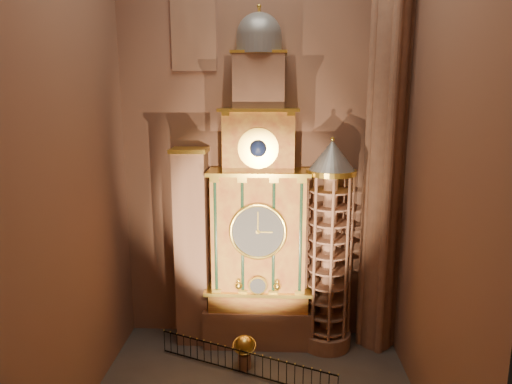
{
  "coord_description": "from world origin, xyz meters",
  "views": [
    {
      "loc": [
        0.83,
        -17.05,
        12.62
      ],
      "look_at": [
        -0.05,
        3.0,
        8.45
      ],
      "focal_mm": 32.0,
      "sensor_mm": 36.0,
      "label": 1
    }
  ],
  "objects_px": {
    "stair_turret": "(329,248)",
    "portrait_tower": "(192,247)",
    "astronomical_clock": "(259,219)",
    "celestial_globe": "(244,349)",
    "iron_railing": "(244,362)"
  },
  "relations": [
    {
      "from": "celestial_globe",
      "to": "iron_railing",
      "type": "distance_m",
      "value": 0.66
    },
    {
      "from": "celestial_globe",
      "to": "iron_railing",
      "type": "height_order",
      "value": "celestial_globe"
    },
    {
      "from": "astronomical_clock",
      "to": "portrait_tower",
      "type": "distance_m",
      "value": 3.73
    },
    {
      "from": "iron_railing",
      "to": "astronomical_clock",
      "type": "bearing_deg",
      "value": 79.14
    },
    {
      "from": "astronomical_clock",
      "to": "iron_railing",
      "type": "bearing_deg",
      "value": -100.86
    },
    {
      "from": "astronomical_clock",
      "to": "stair_turret",
      "type": "distance_m",
      "value": 3.78
    },
    {
      "from": "stair_turret",
      "to": "celestial_globe",
      "type": "distance_m",
      "value": 6.32
    },
    {
      "from": "portrait_tower",
      "to": "iron_railing",
      "type": "distance_m",
      "value": 6.15
    },
    {
      "from": "stair_turret",
      "to": "portrait_tower",
      "type": "bearing_deg",
      "value": 177.67
    },
    {
      "from": "astronomical_clock",
      "to": "portrait_tower",
      "type": "xyz_separation_m",
      "value": [
        -3.4,
        0.02,
        -1.53
      ]
    },
    {
      "from": "stair_turret",
      "to": "iron_railing",
      "type": "xyz_separation_m",
      "value": [
        -4.08,
        -2.76,
        -4.66
      ]
    },
    {
      "from": "portrait_tower",
      "to": "iron_railing",
      "type": "height_order",
      "value": "portrait_tower"
    },
    {
      "from": "portrait_tower",
      "to": "iron_railing",
      "type": "xyz_separation_m",
      "value": [
        2.82,
        -3.04,
        -4.54
      ]
    },
    {
      "from": "astronomical_clock",
      "to": "iron_railing",
      "type": "relative_size",
      "value": 2.03
    },
    {
      "from": "stair_turret",
      "to": "iron_railing",
      "type": "bearing_deg",
      "value": -145.89
    }
  ]
}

